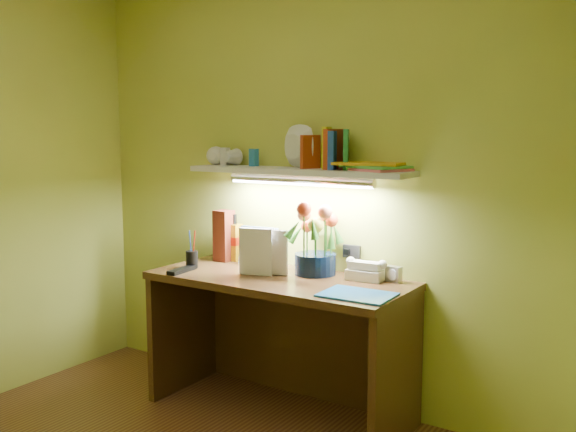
% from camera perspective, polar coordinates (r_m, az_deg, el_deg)
% --- Properties ---
extents(desk, '(1.40, 0.60, 0.75)m').
position_cam_1_polar(desk, '(3.50, -0.80, -11.44)').
color(desk, '#351F0E').
rests_on(desk, ground).
extents(flower_bouquet, '(0.30, 0.30, 0.39)m').
position_cam_1_polar(flower_bouquet, '(3.43, 2.46, -2.00)').
color(flower_bouquet, '#0A1835').
rests_on(flower_bouquet, desk).
extents(telephone, '(0.19, 0.15, 0.11)m').
position_cam_1_polar(telephone, '(3.35, 6.98, -4.70)').
color(telephone, white).
rests_on(telephone, desk).
extents(desk_clock, '(0.09, 0.06, 0.08)m').
position_cam_1_polar(desk_clock, '(3.32, 9.38, -5.11)').
color(desk_clock, '#A9A8AD').
rests_on(desk_clock, desk).
extents(whisky_bottle, '(0.07, 0.07, 0.28)m').
position_cam_1_polar(whisky_bottle, '(3.82, -4.78, -1.91)').
color(whisky_bottle, '#B97E08').
rests_on(whisky_bottle, desk).
extents(whisky_box, '(0.10, 0.10, 0.30)m').
position_cam_1_polar(whisky_box, '(3.81, -5.71, -1.74)').
color(whisky_box, '#541E11').
rests_on(whisky_box, desk).
extents(pen_cup, '(0.07, 0.07, 0.16)m').
position_cam_1_polar(pen_cup, '(3.64, -8.55, -3.32)').
color(pen_cup, black).
rests_on(pen_cup, desk).
extents(art_card, '(0.23, 0.06, 0.22)m').
position_cam_1_polar(art_card, '(3.66, -2.67, -2.71)').
color(art_card, white).
rests_on(art_card, desk).
extents(tv_remote, '(0.07, 0.20, 0.02)m').
position_cam_1_polar(tv_remote, '(3.55, -9.45, -4.78)').
color(tv_remote, black).
rests_on(tv_remote, desk).
extents(blue_folder, '(0.34, 0.25, 0.01)m').
position_cam_1_polar(blue_folder, '(3.03, 6.18, -6.98)').
color(blue_folder, '#216CB4').
rests_on(blue_folder, desk).
extents(desk_book_a, '(0.18, 0.06, 0.24)m').
position_cam_1_polar(desk_book_a, '(3.45, -2.89, -3.15)').
color(desk_book_a, silver).
rests_on(desk_book_a, desk).
extents(desk_book_b, '(0.19, 0.07, 0.25)m').
position_cam_1_polar(desk_book_b, '(3.45, -4.37, -3.10)').
color(desk_book_b, silver).
rests_on(desk_book_b, desk).
extents(wall_shelf, '(1.30, 0.36, 0.25)m').
position_cam_1_polar(wall_shelf, '(3.45, 1.34, 4.63)').
color(wall_shelf, silver).
rests_on(wall_shelf, ground).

